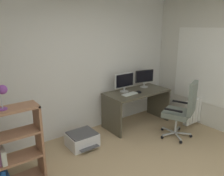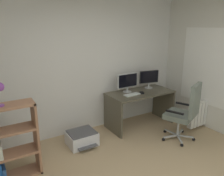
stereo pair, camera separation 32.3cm
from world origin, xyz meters
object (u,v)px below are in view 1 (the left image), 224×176
keyboard (130,94)px  desk_lamp (2,92)px  computer_mouse (139,92)px  desk (137,100)px  radiator (197,110)px  monitor_main (124,81)px  bookshelf (0,155)px  printer (82,139)px  office_chair (183,108)px  monitor_secondary (144,77)px

keyboard → desk_lamp: size_ratio=1.09×
desk_lamp → keyboard: bearing=8.3°
computer_mouse → desk: bearing=83.1°
desk_lamp → radiator: size_ratio=0.41×
monitor_main → radiator: bearing=-35.7°
bookshelf → radiator: (3.82, -0.35, -0.17)m
bookshelf → printer: 1.44m
keyboard → office_chair: size_ratio=0.30×
monitor_secondary → keyboard: monitor_secondary is taller
keyboard → office_chair: 1.06m
bookshelf → computer_mouse: bearing=6.7°
monitor_main → desk_lamp: bearing=-166.7°
monitor_secondary → keyboard: bearing=-160.2°
desk → keyboard: (-0.27, -0.08, 0.21)m
keyboard → bookshelf: (-2.50, -0.35, -0.27)m
monitor_secondary → desk_lamp: desk_lamp is taller
desk → monitor_secondary: size_ratio=3.16×
computer_mouse → desk_lamp: (-2.60, -0.32, 0.55)m
desk_lamp → printer: (1.23, 0.32, -1.19)m
radiator → keyboard: bearing=152.2°
monitor_secondary → printer: bearing=-171.8°
monitor_secondary → desk: bearing=-157.7°
monitor_secondary → radiator: size_ratio=0.58×
desk → desk_lamp: (-2.64, -0.43, 0.77)m
monitor_secondary → keyboard: (-0.62, -0.22, -0.22)m
monitor_main → keyboard: 0.32m
printer → desk: bearing=4.6°
keyboard → desk_lamp: desk_lamp is taller
office_chair → printer: 1.95m
computer_mouse → desk_lamp: 2.67m
office_chair → desk_lamp: size_ratio=3.58×
keyboard → radiator: bearing=-32.0°
monitor_main → desk_lamp: desk_lamp is taller
monitor_main → office_chair: (0.51, -1.11, -0.38)m
desk → office_chair: office_chair is taller
keyboard → bookshelf: bookshelf is taller
desk → office_chair: size_ratio=1.25×
monitor_secondary → desk_lamp: (-2.99, -0.57, 0.33)m
office_chair → radiator: size_ratio=1.46×
printer → keyboard: bearing=1.6°
desk → radiator: (1.05, -0.78, -0.22)m
computer_mouse → office_chair: office_chair is taller
keyboard → desk_lamp: 2.46m
bookshelf → desk_lamp: 0.84m
desk → radiator: bearing=-36.6°
bookshelf → radiator: bearing=-5.3°
radiator → desk: bearing=143.4°
monitor_main → monitor_secondary: bearing=0.0°
desk → monitor_main: 0.51m
monitor_secondary → bookshelf: monitor_secondary is taller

